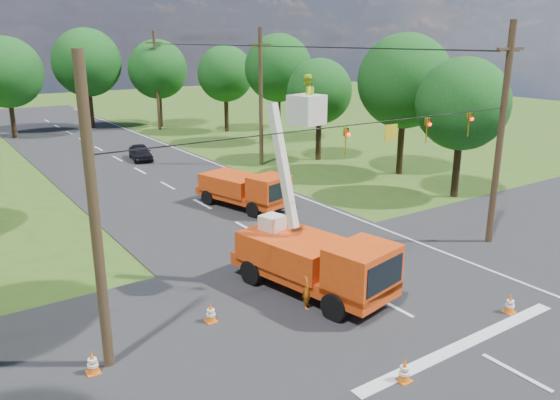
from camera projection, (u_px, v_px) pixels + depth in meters
ground at (168, 186)px, 35.43m from camera, size 140.00×140.00×0.00m
road_main at (168, 186)px, 35.43m from camera, size 12.00×100.00×0.06m
road_cross at (353, 286)px, 21.18m from camera, size 56.00×10.00×0.07m
stop_bar at (464, 346)px, 17.06m from camera, size 9.00×0.45×0.02m
edge_line at (242, 175)px, 38.46m from camera, size 0.12×90.00×0.02m
bucket_truck at (315, 251)px, 20.16m from camera, size 3.65×6.81×8.06m
second_truck at (245, 189)px, 30.65m from camera, size 3.48×6.02×2.13m
ground_worker at (308, 287)px, 19.23m from camera, size 0.70×0.68×1.62m
distant_car at (140, 152)px, 42.86m from camera, size 2.07×3.83×1.24m
traffic_cone_0 at (404, 371)px, 15.17m from camera, size 0.38×0.38×0.71m
traffic_cone_1 at (510, 304)px, 18.99m from camera, size 0.38×0.38×0.71m
traffic_cone_2 at (284, 235)px, 25.61m from camera, size 0.38×0.38×0.71m
traffic_cone_3 at (261, 209)px, 29.48m from camera, size 0.38×0.38×0.71m
traffic_cone_4 at (211, 313)px, 18.36m from camera, size 0.38×0.38×0.71m
traffic_cone_5 at (93, 363)px, 15.53m from camera, size 0.38×0.38×0.71m
traffic_cone_6 at (262, 180)px, 35.50m from camera, size 0.38×0.38×0.71m
pole_right_near at (501, 135)px, 24.31m from camera, size 1.80×0.30×10.00m
pole_right_mid at (261, 97)px, 40.15m from camera, size 1.80×0.30×10.00m
pole_right_far at (157, 80)px, 55.99m from camera, size 1.80×0.30×10.00m
pole_left at (95, 220)px, 14.76m from camera, size 0.30×0.30×9.00m
signal_span at (403, 130)px, 20.70m from camera, size 18.00×0.29×1.07m
tree_right_a at (462, 104)px, 31.63m from camera, size 5.40×5.40×8.28m
tree_right_b at (405, 81)px, 36.95m from camera, size 6.40×6.40×9.65m
tree_right_c at (319, 91)px, 41.84m from camera, size 5.00×5.00×7.83m
tree_right_d at (278, 68)px, 48.65m from camera, size 6.00×6.00×9.70m
tree_right_e at (225, 74)px, 54.69m from camera, size 5.60×5.60×8.63m
tree_far_a at (6, 72)px, 50.77m from camera, size 6.60×6.60×9.50m
tree_far_b at (87, 63)px, 56.50m from camera, size 7.00×7.00×10.32m
tree_far_c at (158, 69)px, 57.84m from camera, size 6.20×6.20×9.18m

